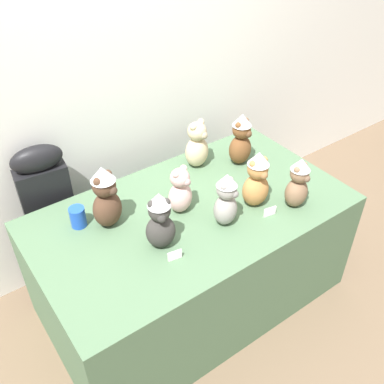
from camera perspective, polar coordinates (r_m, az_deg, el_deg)
The scene contains 15 objects.
ground_plane at distance 2.74m, azimuth 3.18°, elevation -16.41°, with size 10.00×10.00×0.00m, color brown.
wall_back at distance 2.60m, azimuth -9.83°, elevation 16.52°, with size 7.00×0.08×2.60m, color white.
display_table at distance 2.60m, azimuth 0.00°, elevation -8.24°, with size 1.70×0.96×0.70m, color #4C6B4C.
instrument_case at distance 2.73m, azimuth -17.64°, elevation -3.25°, with size 0.29×0.15×1.00m.
teddy_bear_charcoal at distance 2.06m, azimuth -4.15°, elevation -3.76°, with size 0.18×0.16×0.32m.
teddy_bear_chestnut at distance 2.65m, azimuth 6.34°, elevation 6.74°, with size 0.17×0.16×0.33m.
teddy_bear_sand at distance 2.62m, azimuth 0.65°, elevation 6.05°, with size 0.18×0.17×0.30m.
teddy_bear_blush at distance 2.28m, azimuth -1.53°, elevation 0.11°, with size 0.17×0.15×0.27m.
teddy_bear_ash at distance 2.19m, azimuth 4.43°, elevation -0.99°, with size 0.17×0.16×0.30m.
teddy_bear_cocoa at distance 2.21m, azimuth -11.08°, elevation -0.67°, with size 0.20×0.19×0.35m.
teddy_bear_mocha at distance 2.37m, azimuth 13.54°, elevation 1.12°, with size 0.15×0.13×0.30m.
teddy_bear_caramel at distance 2.32m, azimuth 8.36°, elevation 1.59°, with size 0.16×0.14×0.33m.
party_cup_blue at distance 2.30m, azimuth -14.54°, elevation -3.14°, with size 0.08×0.08×0.11m, color blue.
name_card_front_left at distance 2.08m, azimuth -2.23°, elevation -8.17°, with size 0.07×0.01×0.05m, color white.
name_card_front_middle at distance 2.34m, azimuth 10.03°, elevation -2.50°, with size 0.07×0.01×0.05m, color white.
Camera 1 is at (-1.05, -1.21, 2.23)m, focal length 41.27 mm.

